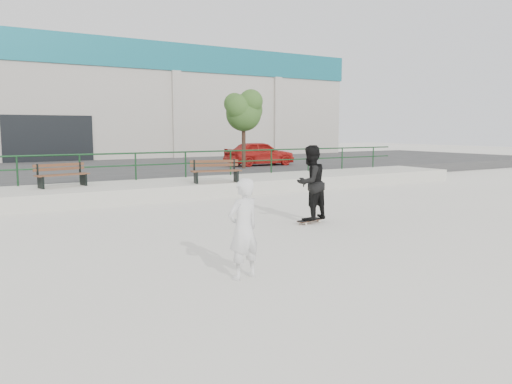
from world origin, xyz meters
TOP-DOWN VIEW (x-y plane):
  - ground at (0.00, 0.00)m, footprint 120.00×120.00m
  - ledge at (0.00, 9.50)m, footprint 30.00×3.00m
  - parking_strip at (0.00, 18.00)m, footprint 60.00×14.00m
  - railing at (-0.00, 10.80)m, footprint 28.00×0.06m
  - commercial_building at (-0.00, 31.99)m, footprint 44.20×16.33m
  - bench_left at (-1.77, 9.87)m, footprint 1.75×0.83m
  - bench_right at (3.16, 8.46)m, footprint 1.83×0.86m
  - tree at (7.25, 13.61)m, footprint 2.11×1.88m
  - red_car at (8.92, 14.92)m, footprint 3.79×1.65m
  - skateboard at (2.93, 2.65)m, footprint 0.80×0.35m
  - standing_skater at (2.93, 2.65)m, footprint 1.06×0.91m
  - seated_skater at (-0.86, -0.60)m, footprint 0.65×0.49m

SIDE VIEW (x-z plane):
  - ground at x=0.00m, z-range 0.00..0.00m
  - skateboard at x=2.93m, z-range 0.03..0.12m
  - ledge at x=0.00m, z-range 0.00..0.50m
  - parking_strip at x=0.00m, z-range 0.00..0.50m
  - seated_skater at x=-0.86m, z-range 0.00..1.62m
  - bench_left at x=-1.77m, z-range 0.50..1.27m
  - bench_right at x=3.16m, z-range 0.50..1.31m
  - standing_skater at x=2.93m, z-range 0.09..1.99m
  - red_car at x=8.92m, z-range 0.50..1.77m
  - railing at x=0.00m, z-range 0.73..1.76m
  - tree at x=7.25m, z-range 1.44..5.19m
  - commercial_building at x=0.00m, z-range 0.58..8.58m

